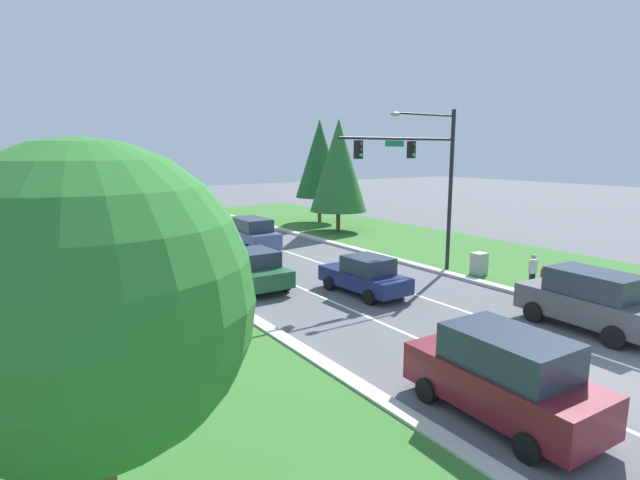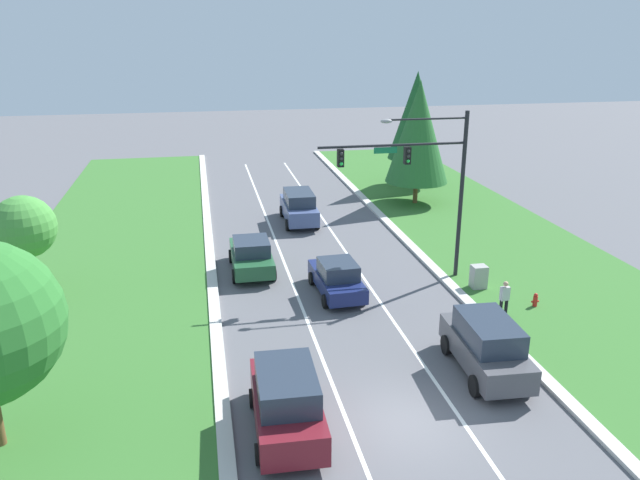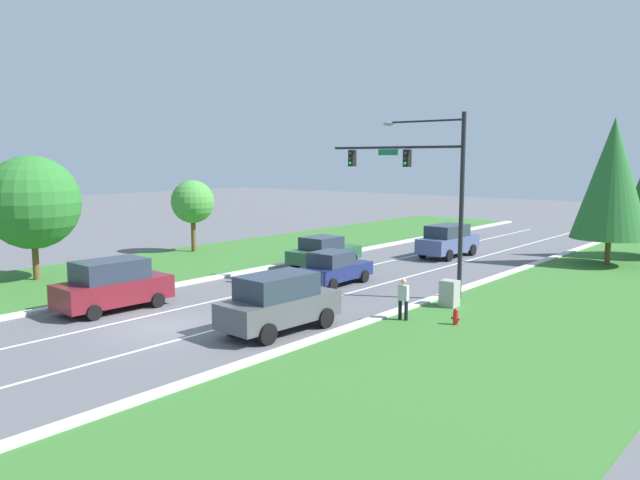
{
  "view_description": "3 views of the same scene",
  "coord_description": "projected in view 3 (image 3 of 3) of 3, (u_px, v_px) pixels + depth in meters",
  "views": [
    {
      "loc": [
        -13.27,
        -6.37,
        6.2
      ],
      "look_at": [
        0.19,
        13.99,
        1.82
      ],
      "focal_mm": 28.0,
      "sensor_mm": 36.0,
      "label": 1
    },
    {
      "loc": [
        -5.88,
        -15.97,
        11.83
      ],
      "look_at": [
        -0.22,
        12.95,
        1.79
      ],
      "focal_mm": 35.0,
      "sensor_mm": 36.0,
      "label": 2
    },
    {
      "loc": [
        19.01,
        -13.59,
        6.25
      ],
      "look_at": [
        -1.24,
        10.7,
        2.09
      ],
      "focal_mm": 35.0,
      "sensor_mm": 36.0,
      "label": 3
    }
  ],
  "objects": [
    {
      "name": "forest_sedan",
      "position": [
        324.0,
        252.0,
        35.97
      ],
      "size": [
        2.14,
        4.65,
        1.78
      ],
      "rotation": [
        0.0,
        0.0,
        0.0
      ],
      "color": "#235633",
      "rests_on": "ground_plane"
    },
    {
      "name": "grass_verge_left",
      "position": [
        25.0,
        287.0,
        30.15
      ],
      "size": [
        10.0,
        90.0,
        0.08
      ],
      "color": "#38702D",
      "rests_on": "ground_plane"
    },
    {
      "name": "pedestrian",
      "position": [
        403.0,
        298.0,
        23.85
      ],
      "size": [
        0.4,
        0.26,
        1.69
      ],
      "rotation": [
        0.0,
        0.0,
        3.25
      ],
      "color": "black",
      "rests_on": "ground_plane"
    },
    {
      "name": "burgundy_suv",
      "position": [
        113.0,
        285.0,
        25.7
      ],
      "size": [
        2.26,
        4.72,
        2.11
      ],
      "rotation": [
        0.0,
        0.0,
        -0.03
      ],
      "color": "maroon",
      "rests_on": "ground_plane"
    },
    {
      "name": "lane_stripe_inner_left",
      "position": [
        134.0,
        319.0,
        24.38
      ],
      "size": [
        0.14,
        81.0,
        0.01
      ],
      "color": "white",
      "rests_on": "ground_plane"
    },
    {
      "name": "curb_strip_left",
      "position": [
        82.0,
        303.0,
        26.81
      ],
      "size": [
        0.5,
        90.0,
        0.15
      ],
      "color": "beige",
      "rests_on": "ground_plane"
    },
    {
      "name": "grass_verge_right",
      "position": [
        414.0,
        397.0,
        16.31
      ],
      "size": [
        10.0,
        90.0,
        0.08
      ],
      "color": "#38702D",
      "rests_on": "ground_plane"
    },
    {
      "name": "traffic_signal_mast",
      "position": [
        423.0,
        176.0,
        28.28
      ],
      "size": [
        7.13,
        0.41,
        8.23
      ],
      "color": "black",
      "rests_on": "ground_plane"
    },
    {
      "name": "fire_hydrant",
      "position": [
        456.0,
        318.0,
        23.25
      ],
      "size": [
        0.34,
        0.2,
        0.7
      ],
      "color": "red",
      "rests_on": "ground_plane"
    },
    {
      "name": "graphite_suv",
      "position": [
        279.0,
        302.0,
        22.51
      ],
      "size": [
        2.24,
        4.79,
        2.12
      ],
      "rotation": [
        0.0,
        0.0,
        -0.05
      ],
      "color": "#4C4C51",
      "rests_on": "ground_plane"
    },
    {
      "name": "utility_cabinet",
      "position": [
        449.0,
        294.0,
        26.1
      ],
      "size": [
        0.7,
        0.6,
        1.18
      ],
      "color": "#9E9E99",
      "rests_on": "ground_plane"
    },
    {
      "name": "curb_strip_right",
      "position": [
        271.0,
        355.0,
        19.64
      ],
      "size": [
        0.5,
        90.0,
        0.15
      ],
      "color": "beige",
      "rests_on": "ground_plane"
    },
    {
      "name": "navy_sedan",
      "position": [
        333.0,
        268.0,
        30.86
      ],
      "size": [
        2.12,
        4.46,
        1.69
      ],
      "rotation": [
        0.0,
        0.0,
        0.04
      ],
      "color": "navy",
      "rests_on": "ground_plane"
    },
    {
      "name": "slate_blue_suv",
      "position": [
        448.0,
        240.0,
        39.57
      ],
      "size": [
        2.15,
        4.96,
        2.07
      ],
      "rotation": [
        0.0,
        0.0,
        -0.02
      ],
      "color": "#475684",
      "rests_on": "ground_plane"
    },
    {
      "name": "lane_stripe_inner_right",
      "position": [
        193.0,
        336.0,
        22.09
      ],
      "size": [
        0.14,
        81.0,
        0.01
      ],
      "color": "white",
      "rests_on": "ground_plane"
    },
    {
      "name": "conifer_far_right_tree",
      "position": [
        612.0,
        178.0,
        35.68
      ],
      "size": [
        4.34,
        4.34,
        8.57
      ],
      "color": "brown",
      "rests_on": "ground_plane"
    },
    {
      "name": "oak_far_left_tree",
      "position": [
        193.0,
        202.0,
        41.15
      ],
      "size": [
        2.84,
        2.84,
        4.82
      ],
      "color": "brown",
      "rests_on": "ground_plane"
    },
    {
      "name": "oak_near_left_tree",
      "position": [
        32.0,
        203.0,
        31.38
      ],
      "size": [
        4.72,
        4.72,
        6.4
      ],
      "color": "brown",
      "rests_on": "ground_plane"
    },
    {
      "name": "ground_plane",
      "position": [
        162.0,
        327.0,
        23.23
      ],
      "size": [
        160.0,
        160.0,
        0.0
      ],
      "primitive_type": "plane",
      "color": "#5B5B60"
    }
  ]
}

